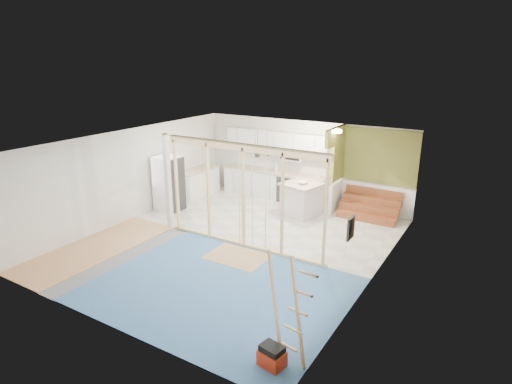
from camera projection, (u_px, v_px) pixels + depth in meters
The scene contains 17 objects.
room at pixel (233, 195), 10.36m from camera, with size 7.01×8.01×2.61m.
floor_overlays at pixel (238, 243), 10.77m from camera, with size 7.00×8.00×0.03m.
stud_frame at pixel (225, 182), 10.39m from camera, with size 4.66×0.14×2.60m.
base_cabinets at pixel (250, 184), 14.15m from camera, with size 4.45×2.24×0.93m.
upper_cabinets at pixel (278, 144), 13.73m from camera, with size 3.60×0.41×0.85m.
green_partition at pixel (362, 184), 12.44m from camera, with size 2.25×1.51×2.60m.
pot_rack at pixel (262, 151), 11.84m from camera, with size 0.52×0.52×0.72m.
sheathing_panel at pixel (340, 261), 7.01m from camera, with size 0.02×4.00×2.60m, color #A28358.
electrical_panel at pixel (351, 228), 7.42m from camera, with size 0.04×0.30×0.40m, color #333337.
ceiling_light at pixel (336, 131), 11.74m from camera, with size 0.32×0.32×0.08m, color #FFEABF.
fridge at pixel (169, 184), 12.87m from camera, with size 0.73×0.70×1.68m.
island at pixel (301, 200), 12.52m from camera, with size 1.22×1.22×0.99m.
bowl at pixel (303, 183), 12.31m from camera, with size 0.27×0.27×0.07m, color silver.
soap_bottle_a at pixel (276, 167), 13.79m from camera, with size 0.13×0.13×0.33m, color silver.
soap_bottle_b at pixel (319, 175), 13.15m from camera, with size 0.08×0.08×0.18m, color white.
toolbox at pixel (272, 357), 6.45m from camera, with size 0.43×0.35×0.36m.
ladder at pixel (289, 310), 6.38m from camera, with size 0.91×0.21×1.73m.
Camera 1 is at (5.60, -8.13, 4.50)m, focal length 30.00 mm.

